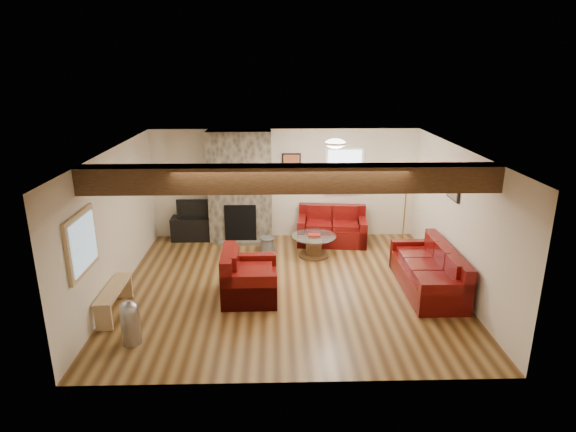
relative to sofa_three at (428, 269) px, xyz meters
name	(u,v)px	position (x,y,z in m)	size (l,w,h in m)	color
room	(288,222)	(-2.48, 0.16, 0.85)	(8.00, 8.00, 8.00)	#4E3014
oak_beam	(290,179)	(-2.48, -1.09, 1.91)	(6.00, 0.36, 0.38)	black
chimney_breast	(240,188)	(-3.48, 2.65, 0.82)	(1.40, 0.67, 2.50)	#3C382E
back_window	(344,171)	(-1.13, 2.87, 1.15)	(0.90, 0.08, 1.10)	white
hatch_window	(82,243)	(-5.44, -1.34, 1.05)	(0.08, 1.00, 0.90)	tan
ceiling_dome	(335,145)	(-1.58, 1.06, 2.04)	(0.40, 0.40, 0.18)	#EDE2C9
artwork_back	(291,165)	(-2.33, 2.87, 1.30)	(0.42, 0.06, 0.52)	black
artwork_right	(453,188)	(0.48, 0.46, 1.35)	(0.06, 0.55, 0.42)	black
sofa_three	(428,269)	(0.00, 0.00, 0.00)	(2.06, 0.86, 0.79)	#44040A
loveseat	(332,226)	(-1.43, 2.39, 0.01)	(1.52, 0.87, 0.81)	#44040A
armchair_red	(250,274)	(-3.15, -0.22, 0.03)	(1.06, 0.93, 0.85)	#44040A
coffee_table	(314,246)	(-1.90, 1.61, -0.17)	(0.93, 0.93, 0.49)	#442916
tv_cabinet	(196,228)	(-4.53, 2.69, -0.13)	(1.07, 0.43, 0.54)	black
television	(194,208)	(-4.53, 2.69, 0.36)	(0.77, 0.10, 0.44)	black
floor_lamp	(407,182)	(0.18, 2.37, 1.01)	(0.42, 0.42, 1.65)	#A98246
pine_bench	(115,300)	(-5.31, -0.72, -0.18)	(0.28, 1.18, 0.44)	tan
pedal_bin	(131,323)	(-4.79, -1.64, -0.06)	(0.27, 0.27, 0.68)	#A3A3A8
coal_bucket	(267,244)	(-2.88, 1.92, -0.24)	(0.33, 0.33, 0.31)	slate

